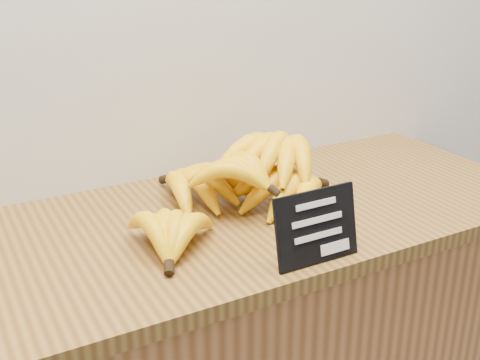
# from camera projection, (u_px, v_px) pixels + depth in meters

# --- Properties ---
(counter_top) EXTENTS (1.30, 0.54, 0.03)m
(counter_top) POSITION_uv_depth(u_px,v_px,m) (228.00, 221.00, 1.18)
(counter_top) COLOR brown
(counter_top) RESTS_ON counter
(chalkboard_sign) EXTENTS (0.15, 0.03, 0.12)m
(chalkboard_sign) POSITION_uv_depth(u_px,v_px,m) (317.00, 227.00, 0.98)
(chalkboard_sign) COLOR black
(chalkboard_sign) RESTS_ON counter_top
(banana_pile) EXTENTS (0.52, 0.35, 0.13)m
(banana_pile) POSITION_uv_depth(u_px,v_px,m) (246.00, 185.00, 1.17)
(banana_pile) COLOR yellow
(banana_pile) RESTS_ON counter_top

